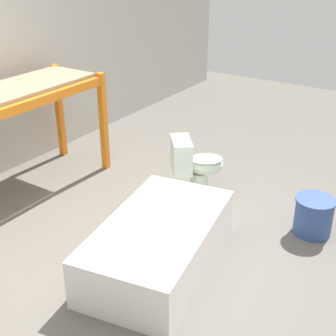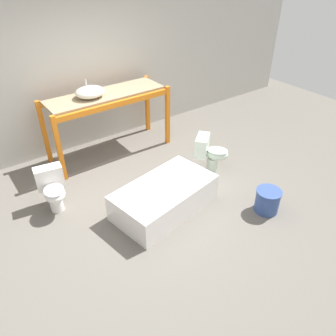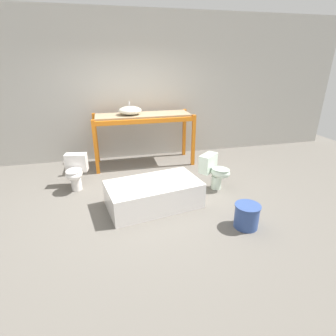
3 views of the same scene
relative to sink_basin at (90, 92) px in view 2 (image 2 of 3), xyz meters
name	(u,v)px [view 2 (image 2 of 3)]	position (x,y,z in m)	size (l,w,h in m)	color
ground_plane	(146,202)	(-0.02, -1.60, -1.21)	(12.00, 12.00, 0.00)	#666059
warehouse_wall_rear	(70,60)	(-0.02, 0.61, 0.39)	(10.80, 0.08, 3.20)	beige
shelving_rack	(106,103)	(0.27, 0.01, -0.26)	(2.15, 0.76, 1.13)	orange
sink_basin	(90,92)	(0.00, 0.00, 0.00)	(0.48, 0.43, 0.26)	silver
bathtub_main	(164,196)	(0.12, -1.89, -0.98)	(1.57, 1.04, 0.41)	white
toilet_near	(53,188)	(-1.13, -0.95, -0.86)	(0.41, 0.57, 0.62)	white
toilet_far	(210,152)	(1.32, -1.52, -0.86)	(0.59, 0.62, 0.62)	silver
bucket_white	(267,200)	(1.28, -2.78, -1.03)	(0.36, 0.36, 0.35)	#334C8C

